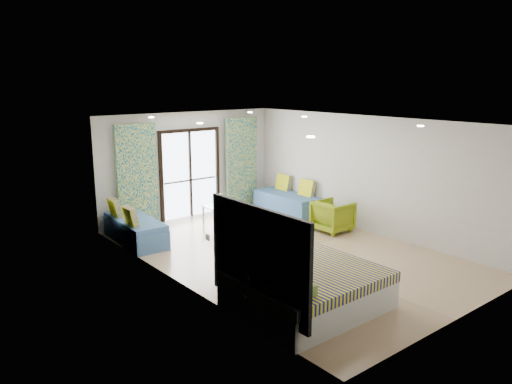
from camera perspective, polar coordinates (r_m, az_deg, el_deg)
floor at (r=10.36m, az=3.55°, el=-6.98°), size 5.00×7.50×0.01m
ceiling at (r=9.79m, az=3.76°, el=8.07°), size 5.00×7.50×0.01m
wall_back at (r=12.95m, az=-7.63°, el=3.10°), size 5.00×0.01×2.70m
wall_front at (r=7.75m, az=22.77°, el=-4.33°), size 5.00×0.01×2.70m
wall_left at (r=8.55m, az=-8.82°, el=-1.92°), size 0.01×7.50×2.70m
wall_right at (r=11.80m, az=12.66°, el=1.96°), size 0.01×7.50×2.70m
balcony_door at (r=12.94m, az=-7.55°, el=2.68°), size 1.76×0.08×2.28m
balcony_rail at (r=13.01m, az=-7.53°, el=1.35°), size 1.52×0.03×0.04m
curtain_left at (r=12.09m, az=-13.45°, el=1.70°), size 1.00×0.10×2.50m
curtain_right at (r=13.68m, az=-1.67°, el=3.29°), size 1.00×0.10×2.50m
downlight_a at (r=7.39m, az=6.26°, el=6.29°), size 0.12×0.12×0.02m
downlight_b at (r=9.57m, az=18.29°, el=7.18°), size 0.12×0.12×0.02m
downlight_c at (r=9.73m, az=-6.44°, el=7.82°), size 0.12×0.12×0.02m
downlight_d at (r=11.48m, az=5.56°, el=8.57°), size 0.12×0.12×0.02m
downlight_e at (r=11.47m, az=-11.88°, el=8.36°), size 0.12×0.12×0.02m
downlight_f at (r=12.98m, az=-0.70°, el=9.10°), size 0.12×0.12×0.02m
headboard at (r=7.02m, az=0.20°, el=-7.62°), size 0.06×2.10×1.50m
switch_plate at (r=7.97m, az=-5.55°, el=-5.16°), size 0.02×0.10×0.10m
bed at (r=7.90m, az=5.83°, el=-11.00°), size 2.21×1.80×0.76m
daybed_left at (r=11.25m, az=-13.71°, el=-4.16°), size 0.83×1.94×0.94m
daybed_right at (r=13.27m, az=3.64°, el=-1.21°), size 0.79×1.97×0.97m
coffee_table at (r=12.34m, az=-4.19°, el=-1.81°), size 0.72×0.72×0.79m
vase at (r=12.21m, az=-4.29°, el=-1.23°), size 0.25×0.26×0.21m
armchair at (r=11.83m, az=8.78°, el=-2.57°), size 0.73×0.78×0.80m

